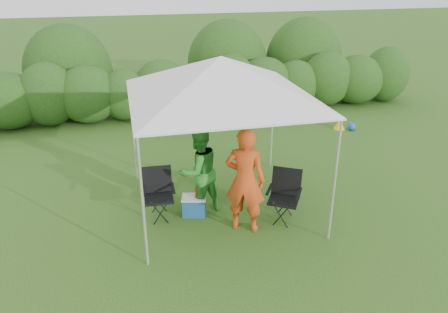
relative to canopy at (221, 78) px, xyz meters
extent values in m
plane|color=#38621F|center=(0.00, -0.50, -2.46)|extent=(70.00, 70.00, 0.00)
ellipsoid|color=#295219|center=(-4.72, 5.50, -1.67)|extent=(1.80, 1.53, 1.57)
cylinder|color=#382616|center=(-4.72, 5.50, -2.31)|extent=(0.12, 0.12, 0.30)
ellipsoid|color=#295219|center=(-3.67, 5.50, -1.56)|extent=(1.57, 1.34, 1.80)
cylinder|color=#382616|center=(-3.67, 5.50, -2.31)|extent=(0.12, 0.12, 0.30)
ellipsoid|color=#295219|center=(-2.62, 5.50, -1.64)|extent=(1.72, 1.47, 1.65)
cylinder|color=#382616|center=(-2.62, 5.50, -2.31)|extent=(0.12, 0.12, 0.30)
ellipsoid|color=#295219|center=(-1.57, 5.50, -1.71)|extent=(1.50, 1.28, 1.50)
cylinder|color=#382616|center=(-1.57, 5.50, -2.31)|extent=(0.12, 0.12, 0.30)
ellipsoid|color=#295219|center=(-0.52, 5.50, -1.60)|extent=(1.65, 1.40, 1.73)
cylinder|color=#382616|center=(-0.52, 5.50, -2.31)|extent=(0.12, 0.12, 0.30)
ellipsoid|color=#295219|center=(0.52, 5.50, -1.67)|extent=(1.80, 1.53, 1.57)
cylinder|color=#382616|center=(0.52, 5.50, -2.31)|extent=(0.12, 0.12, 0.30)
ellipsoid|color=#295219|center=(1.57, 5.50, -1.56)|extent=(1.58, 1.34, 1.80)
cylinder|color=#382616|center=(1.57, 5.50, -2.31)|extent=(0.12, 0.12, 0.30)
ellipsoid|color=#295219|center=(2.62, 5.50, -1.64)|extent=(1.72, 1.47, 1.65)
cylinder|color=#382616|center=(2.62, 5.50, -2.31)|extent=(0.12, 0.12, 0.30)
ellipsoid|color=#295219|center=(3.67, 5.50, -1.71)|extent=(1.50, 1.28, 1.50)
cylinder|color=#382616|center=(3.67, 5.50, -2.31)|extent=(0.12, 0.12, 0.30)
ellipsoid|color=#295219|center=(4.72, 5.50, -1.60)|extent=(1.65, 1.40, 1.73)
cylinder|color=#382616|center=(4.72, 5.50, -2.31)|extent=(0.12, 0.12, 0.30)
ellipsoid|color=#295219|center=(5.77, 5.50, -1.67)|extent=(1.80, 1.53, 1.57)
cylinder|color=#382616|center=(5.77, 5.50, -2.31)|extent=(0.12, 0.12, 0.30)
ellipsoid|color=#295219|center=(6.82, 5.50, -1.56)|extent=(1.57, 1.34, 1.80)
cylinder|color=#382616|center=(6.82, 5.50, -2.31)|extent=(0.12, 0.12, 0.30)
cylinder|color=silver|center=(-1.50, -1.50, -1.41)|extent=(0.04, 0.04, 2.10)
cylinder|color=silver|center=(1.50, -1.50, -1.41)|extent=(0.04, 0.04, 2.10)
cylinder|color=silver|center=(-1.50, 1.50, -1.41)|extent=(0.04, 0.04, 2.10)
cylinder|color=silver|center=(1.50, 1.50, -1.41)|extent=(0.04, 0.04, 2.10)
cube|color=white|center=(0.00, 0.00, -0.35)|extent=(3.10, 3.10, 0.03)
pyramid|color=white|center=(0.00, 0.00, 0.02)|extent=(3.10, 3.10, 0.70)
cube|color=black|center=(0.95, -0.78, -2.05)|extent=(0.67, 0.66, 0.05)
cube|color=black|center=(1.06, -0.60, -1.78)|extent=(0.51, 0.38, 0.49)
cube|color=black|center=(0.72, -0.65, -1.88)|extent=(0.26, 0.39, 0.03)
cube|color=black|center=(1.18, -0.92, -1.88)|extent=(0.26, 0.39, 0.03)
cylinder|color=black|center=(0.65, -0.86, -2.26)|extent=(0.02, 0.02, 0.41)
cylinder|color=black|center=(1.02, -1.08, -2.26)|extent=(0.02, 0.02, 0.41)
cylinder|color=black|center=(0.87, -0.49, -2.26)|extent=(0.02, 0.02, 0.41)
cylinder|color=black|center=(1.24, -0.71, -2.26)|extent=(0.02, 0.02, 0.41)
cube|color=black|center=(-1.18, -0.19, -2.06)|extent=(0.52, 0.48, 0.05)
cube|color=black|center=(-1.18, 0.02, -1.79)|extent=(0.51, 0.15, 0.48)
cube|color=black|center=(-1.45, -0.18, -1.88)|extent=(0.06, 0.43, 0.03)
cube|color=black|center=(-0.92, -0.20, -1.88)|extent=(0.06, 0.43, 0.03)
cylinder|color=black|center=(-1.40, -0.40, -2.26)|extent=(0.02, 0.02, 0.41)
cylinder|color=black|center=(-0.98, -0.41, -2.26)|extent=(0.02, 0.02, 0.41)
cylinder|color=black|center=(-1.39, 0.03, -2.26)|extent=(0.02, 0.02, 0.41)
cylinder|color=black|center=(-0.97, 0.02, -2.26)|extent=(0.02, 0.02, 0.41)
imported|color=#E14819|center=(0.21, -0.86, -1.54)|extent=(0.80, 0.70, 1.85)
imported|color=green|center=(-0.44, -0.13, -1.63)|extent=(0.99, 0.89, 1.66)
cube|color=#1E538C|center=(-0.56, -0.22, -2.29)|extent=(0.47, 0.38, 0.34)
cube|color=silver|center=(-0.56, -0.22, -2.11)|extent=(0.50, 0.41, 0.03)
cylinder|color=#592D0C|center=(-0.50, -0.26, -1.97)|extent=(0.07, 0.07, 0.26)
cone|color=yellow|center=(4.15, 3.33, -2.33)|extent=(0.33, 0.33, 0.27)
sphere|color=blue|center=(4.42, 3.15, -2.35)|extent=(0.22, 0.22, 0.22)
camera|label=1|loc=(-1.62, -7.07, 1.76)|focal=35.00mm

